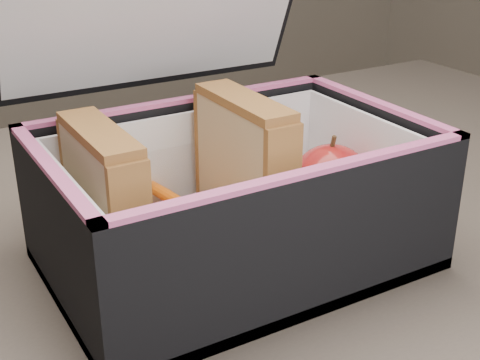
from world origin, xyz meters
The scene contains 8 objects.
kitchen_table centered at (0.00, 0.00, 0.66)m, with size 1.20×0.80×0.75m.
lunch_bag centered at (-0.01, -0.02, 0.81)m, with size 0.28×0.26×0.27m.
plastic_tub centered at (-0.06, -0.01, 0.80)m, with size 0.16×0.11×0.07m, color white, non-canonical shape.
sandwich_left centered at (-0.11, -0.01, 0.82)m, with size 0.03×0.10×0.11m.
sandwich_right centered at (0.00, -0.01, 0.82)m, with size 0.03×0.10×0.12m.
carrot_sticks centered at (-0.06, -0.01, 0.78)m, with size 0.05×0.13×0.03m.
paper_napkin centered at (0.07, -0.02, 0.77)m, with size 0.07×0.07×0.01m, color white.
red_apple centered at (0.08, -0.02, 0.80)m, with size 0.07×0.07×0.07m.
Camera 1 is at (-0.24, -0.42, 1.03)m, focal length 50.00 mm.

